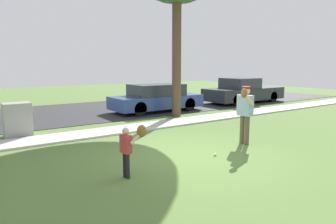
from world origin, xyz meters
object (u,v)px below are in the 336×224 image
(utility_cabinet, at_px, (17,120))
(parked_wagon_blue, at_px, (157,98))
(person_child, at_px, (130,144))
(baseball, at_px, (215,154))
(parked_pickup_dark, at_px, (243,92))
(person_adult, at_px, (245,109))

(utility_cabinet, bearing_deg, parked_wagon_blue, 16.48)
(person_child, bearing_deg, baseball, -3.89)
(person_child, distance_m, parked_pickup_dark, 13.48)
(utility_cabinet, bearing_deg, parked_pickup_dark, 8.58)
(utility_cabinet, xyz_separation_m, parked_pickup_dark, (12.69, 1.92, 0.13))
(utility_cabinet, distance_m, parked_wagon_blue, 6.78)
(utility_cabinet, relative_size, parked_pickup_dark, 0.21)
(person_adult, height_order, person_child, person_adult)
(person_child, height_order, baseball, person_child)
(baseball, distance_m, parked_pickup_dark, 11.42)
(person_child, height_order, parked_wagon_blue, parked_wagon_blue)
(baseball, height_order, parked_wagon_blue, parked_wagon_blue)
(person_adult, relative_size, utility_cabinet, 1.54)
(person_child, xyz_separation_m, utility_cabinet, (-1.28, 5.27, -0.16))
(baseball, distance_m, parked_wagon_blue, 7.63)
(person_child, bearing_deg, utility_cabinet, 97.33)
(utility_cabinet, bearing_deg, person_adult, -42.77)
(person_adult, distance_m, person_child, 3.96)
(person_child, bearing_deg, parked_wagon_blue, 47.67)
(parked_wagon_blue, relative_size, parked_pickup_dark, 0.87)
(utility_cabinet, xyz_separation_m, parked_wagon_blue, (6.50, 1.92, 0.12))
(utility_cabinet, height_order, parked_pickup_dark, parked_pickup_dark)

